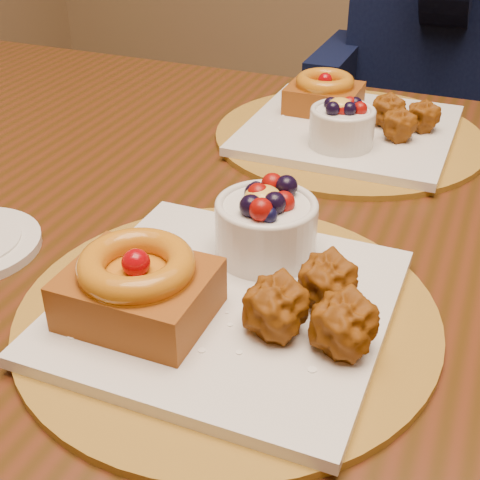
# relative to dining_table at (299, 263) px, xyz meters

# --- Properties ---
(dining_table) EXTENTS (1.60, 0.90, 0.76)m
(dining_table) POSITION_rel_dining_table_xyz_m (0.00, 0.00, 0.00)
(dining_table) COLOR #38210A
(dining_table) RESTS_ON ground
(place_setting_near) EXTENTS (0.38, 0.38, 0.09)m
(place_setting_near) POSITION_rel_dining_table_xyz_m (-0.00, -0.21, 0.11)
(place_setting_near) COLOR brown
(place_setting_near) RESTS_ON dining_table
(place_setting_far) EXTENTS (0.38, 0.38, 0.08)m
(place_setting_far) POSITION_rel_dining_table_xyz_m (-0.00, 0.22, 0.10)
(place_setting_far) COLOR brown
(place_setting_far) RESTS_ON dining_table
(chair_far) EXTENTS (0.46, 0.46, 0.88)m
(chair_far) POSITION_rel_dining_table_xyz_m (0.13, 0.76, -0.19)
(chair_far) COLOR black
(chair_far) RESTS_ON ground
(diner) EXTENTS (0.47, 0.47, 0.77)m
(diner) POSITION_rel_dining_table_xyz_m (0.06, 0.82, 0.15)
(diner) COLOR black
(diner) RESTS_ON ground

